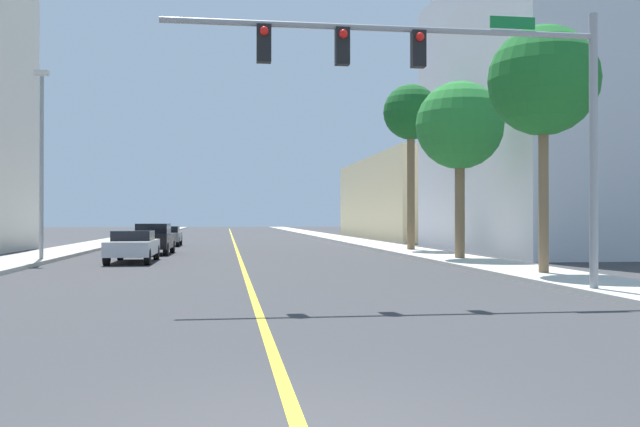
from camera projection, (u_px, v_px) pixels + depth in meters
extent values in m
plane|color=#38383A|center=(235.00, 244.00, 47.15)|extent=(192.00, 192.00, 0.00)
cube|color=#B2ADA3|center=(99.00, 244.00, 45.90)|extent=(2.83, 168.00, 0.15)
cube|color=beige|center=(363.00, 243.00, 48.39)|extent=(2.83, 168.00, 0.15)
cube|color=yellow|center=(235.00, 244.00, 47.15)|extent=(0.16, 144.00, 0.01)
cube|color=silver|center=(556.00, 112.00, 36.92)|extent=(10.57, 16.79, 15.11)
cube|color=beige|center=(425.00, 199.00, 62.21)|extent=(11.16, 26.37, 7.20)
cylinder|color=gray|center=(594.00, 151.00, 16.23)|extent=(0.20, 0.20, 6.55)
cylinder|color=gray|center=(386.00, 28.00, 15.56)|extent=(10.12, 0.14, 0.14)
cube|color=black|center=(418.00, 49.00, 15.66)|extent=(0.32, 0.24, 0.84)
sphere|color=red|center=(420.00, 37.00, 15.52)|extent=(0.20, 0.20, 0.20)
cube|color=black|center=(342.00, 47.00, 15.42)|extent=(0.32, 0.24, 0.84)
sphere|color=red|center=(343.00, 34.00, 15.28)|extent=(0.20, 0.20, 0.20)
cube|color=black|center=(264.00, 44.00, 15.17)|extent=(0.32, 0.24, 0.84)
sphere|color=red|center=(264.00, 31.00, 15.04)|extent=(0.20, 0.20, 0.20)
cube|color=#147233|center=(512.00, 23.00, 15.98)|extent=(1.10, 0.04, 0.28)
cylinder|color=gray|center=(42.00, 167.00, 28.11)|extent=(0.16, 0.16, 7.52)
cube|color=beige|center=(42.00, 73.00, 28.13)|extent=(0.56, 0.28, 0.20)
cylinder|color=brown|center=(544.00, 176.00, 20.92)|extent=(0.30, 0.30, 5.90)
sphere|color=#1E6B28|center=(543.00, 81.00, 20.94)|extent=(3.37, 3.37, 3.37)
cone|color=#1E6B28|center=(573.00, 88.00, 21.16)|extent=(0.53, 1.47, 1.37)
cone|color=#1E6B28|center=(536.00, 93.00, 21.94)|extent=(1.87, 0.88, 1.32)
cone|color=#1E6B28|center=(511.00, 90.00, 21.49)|extent=(1.18, 1.29, 1.85)
cone|color=#1E6B28|center=(526.00, 83.00, 20.26)|extent=(1.19, 1.64, 1.46)
cone|color=#1E6B28|center=(564.00, 81.00, 19.97)|extent=(1.42, 0.64, 1.47)
cylinder|color=brown|center=(460.00, 191.00, 28.70)|extent=(0.42, 0.42, 5.59)
sphere|color=#287F33|center=(460.00, 125.00, 28.72)|extent=(3.69, 3.69, 3.69)
cone|color=#287F33|center=(485.00, 130.00, 28.81)|extent=(0.51, 1.78, 1.61)
cone|color=#287F33|center=(460.00, 133.00, 29.80)|extent=(1.35, 0.82, 1.69)
cone|color=#287F33|center=(437.00, 132.00, 29.47)|extent=(1.51, 1.38, 1.91)
cone|color=#287F33|center=(434.00, 130.00, 28.59)|extent=(0.47, 1.62, 1.55)
cone|color=#287F33|center=(458.00, 127.00, 27.64)|extent=(1.44, 0.88, 1.83)
cone|color=#287F33|center=(478.00, 127.00, 27.76)|extent=(1.51, 0.90, 1.93)
cylinder|color=brown|center=(411.00, 181.00, 36.48)|extent=(0.41, 0.41, 7.36)
sphere|color=#195B23|center=(411.00, 112.00, 36.51)|extent=(2.96, 2.96, 2.96)
cone|color=#195B23|center=(427.00, 116.00, 36.49)|extent=(0.60, 1.29, 1.41)
cone|color=#195B23|center=(416.00, 118.00, 37.30)|extent=(1.35, 1.08, 1.62)
cone|color=#195B23|center=(399.00, 118.00, 37.19)|extent=(1.28, 0.98, 1.50)
cone|color=#195B23|center=(395.00, 115.00, 36.39)|extent=(0.44, 1.31, 1.57)
cone|color=#195B23|center=(406.00, 113.00, 35.70)|extent=(1.27, 0.98, 1.69)
cone|color=#195B23|center=(425.00, 114.00, 35.91)|extent=(1.27, 1.19, 1.32)
cube|color=slate|center=(167.00, 237.00, 44.57)|extent=(1.84, 4.15, 0.57)
cube|color=black|center=(166.00, 229.00, 44.37)|extent=(1.60, 2.01, 0.41)
cylinder|color=black|center=(156.00, 240.00, 45.95)|extent=(0.23, 0.64, 0.64)
cylinder|color=black|center=(180.00, 240.00, 46.19)|extent=(0.23, 0.64, 0.64)
cylinder|color=black|center=(152.00, 242.00, 42.95)|extent=(0.23, 0.64, 0.64)
cylinder|color=black|center=(178.00, 242.00, 43.19)|extent=(0.23, 0.64, 0.64)
cube|color=black|center=(154.00, 241.00, 34.26)|extent=(1.84, 4.14, 0.70)
cube|color=black|center=(153.00, 229.00, 34.14)|extent=(1.57, 1.96, 0.53)
cylinder|color=black|center=(143.00, 247.00, 35.66)|extent=(0.24, 0.65, 0.64)
cylinder|color=black|center=(172.00, 247.00, 35.83)|extent=(0.24, 0.65, 0.64)
cylinder|color=black|center=(133.00, 249.00, 32.68)|extent=(0.24, 0.65, 0.64)
cylinder|color=black|center=(166.00, 249.00, 32.85)|extent=(0.24, 0.65, 0.64)
cube|color=#BCBCC1|center=(133.00, 248.00, 27.95)|extent=(1.73, 4.55, 0.58)
cube|color=black|center=(133.00, 236.00, 28.00)|extent=(1.52, 1.98, 0.40)
cylinder|color=black|center=(120.00, 253.00, 29.56)|extent=(0.22, 0.64, 0.64)
cylinder|color=black|center=(156.00, 252.00, 29.77)|extent=(0.22, 0.64, 0.64)
cylinder|color=black|center=(107.00, 257.00, 26.13)|extent=(0.22, 0.64, 0.64)
cylinder|color=black|center=(147.00, 257.00, 26.34)|extent=(0.22, 0.64, 0.64)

